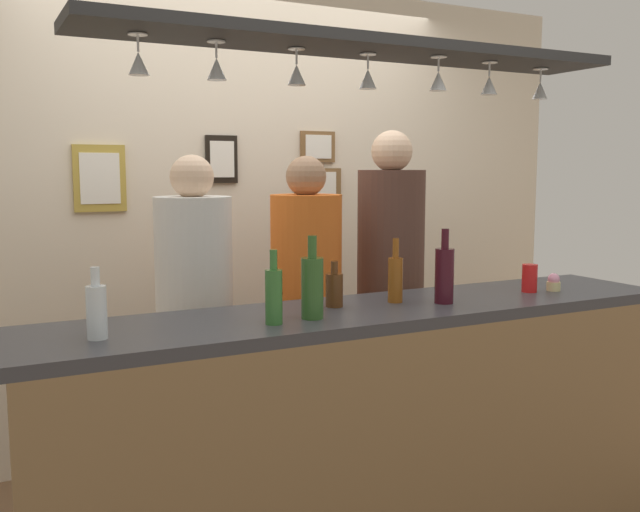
{
  "coord_description": "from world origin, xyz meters",
  "views": [
    {
      "loc": [
        -1.4,
        -2.65,
        1.56
      ],
      "look_at": [
        0.0,
        0.1,
        1.18
      ],
      "focal_mm": 39.39,
      "sensor_mm": 36.0,
      "label": 1
    }
  ],
  "objects_px": {
    "picture_frame_crest": "(222,159)",
    "picture_frame_caricature": "(100,178)",
    "person_middle_orange_shirt": "(306,292)",
    "person_left_white_patterned_shirt": "(195,302)",
    "bottle_beer_amber_tall": "(395,278)",
    "cupcake": "(554,283)",
    "bottle_beer_green_import": "(274,295)",
    "bottle_soda_clear": "(97,310)",
    "bottle_champagne_green": "(312,286)",
    "picture_frame_upper_small": "(318,147)",
    "drink_can": "(530,278)",
    "picture_frame_lower_pair": "(318,184)",
    "bottle_beer_brown_stubby": "(334,289)",
    "person_right_brown_shirt": "(390,268)",
    "bottle_wine_dark_red": "(444,274)"
  },
  "relations": [
    {
      "from": "drink_can",
      "to": "picture_frame_crest",
      "type": "bearing_deg",
      "value": 122.47
    },
    {
      "from": "drink_can",
      "to": "picture_frame_lower_pair",
      "type": "xyz_separation_m",
      "value": [
        -0.31,
        1.43,
        0.39
      ]
    },
    {
      "from": "bottle_beer_green_import",
      "to": "picture_frame_caricature",
      "type": "bearing_deg",
      "value": 101.64
    },
    {
      "from": "picture_frame_lower_pair",
      "to": "picture_frame_crest",
      "type": "bearing_deg",
      "value": 180.0
    },
    {
      "from": "bottle_beer_brown_stubby",
      "to": "bottle_champagne_green",
      "type": "xyz_separation_m",
      "value": [
        -0.17,
        -0.16,
        0.05
      ]
    },
    {
      "from": "bottle_champagne_green",
      "to": "picture_frame_caricature",
      "type": "xyz_separation_m",
      "value": [
        -0.47,
        1.49,
        0.37
      ]
    },
    {
      "from": "person_left_white_patterned_shirt",
      "to": "bottle_champagne_green",
      "type": "xyz_separation_m",
      "value": [
        0.2,
        -0.77,
        0.17
      ]
    },
    {
      "from": "bottle_soda_clear",
      "to": "bottle_champagne_green",
      "type": "distance_m",
      "value": 0.74
    },
    {
      "from": "picture_frame_upper_small",
      "to": "bottle_beer_amber_tall",
      "type": "bearing_deg",
      "value": -103.92
    },
    {
      "from": "drink_can",
      "to": "cupcake",
      "type": "xyz_separation_m",
      "value": [
        0.12,
        -0.02,
        -0.03
      ]
    },
    {
      "from": "drink_can",
      "to": "picture_frame_caricature",
      "type": "xyz_separation_m",
      "value": [
        -1.56,
        1.43,
        0.43
      ]
    },
    {
      "from": "picture_frame_upper_small",
      "to": "picture_frame_lower_pair",
      "type": "xyz_separation_m",
      "value": [
        0.0,
        0.0,
        -0.21
      ]
    },
    {
      "from": "person_left_white_patterned_shirt",
      "to": "person_middle_orange_shirt",
      "type": "distance_m",
      "value": 0.55
    },
    {
      "from": "person_middle_orange_shirt",
      "to": "person_left_white_patterned_shirt",
      "type": "bearing_deg",
      "value": 180.0
    },
    {
      "from": "bottle_soda_clear",
      "to": "bottle_champagne_green",
      "type": "height_order",
      "value": "bottle_champagne_green"
    },
    {
      "from": "bottle_beer_green_import",
      "to": "bottle_soda_clear",
      "type": "xyz_separation_m",
      "value": [
        -0.58,
        0.06,
        -0.01
      ]
    },
    {
      "from": "person_left_white_patterned_shirt",
      "to": "bottle_wine_dark_red",
      "type": "distance_m",
      "value": 1.11
    },
    {
      "from": "person_right_brown_shirt",
      "to": "picture_frame_upper_small",
      "type": "bearing_deg",
      "value": 93.88
    },
    {
      "from": "bottle_beer_green_import",
      "to": "drink_can",
      "type": "relative_size",
      "value": 2.13
    },
    {
      "from": "person_middle_orange_shirt",
      "to": "person_right_brown_shirt",
      "type": "height_order",
      "value": "person_right_brown_shirt"
    },
    {
      "from": "picture_frame_lower_pair",
      "to": "bottle_soda_clear",
      "type": "bearing_deg",
      "value": -136.17
    },
    {
      "from": "bottle_beer_amber_tall",
      "to": "picture_frame_lower_pair",
      "type": "distance_m",
      "value": 1.45
    },
    {
      "from": "person_right_brown_shirt",
      "to": "bottle_champagne_green",
      "type": "relative_size",
      "value": 5.86
    },
    {
      "from": "bottle_beer_amber_tall",
      "to": "bottle_champagne_green",
      "type": "xyz_separation_m",
      "value": [
        -0.44,
        -0.13,
        0.02
      ]
    },
    {
      "from": "cupcake",
      "to": "bottle_soda_clear",
      "type": "bearing_deg",
      "value": -179.85
    },
    {
      "from": "bottle_soda_clear",
      "to": "picture_frame_crest",
      "type": "xyz_separation_m",
      "value": [
        0.92,
        1.46,
        0.5
      ]
    },
    {
      "from": "bottle_soda_clear",
      "to": "cupcake",
      "type": "bearing_deg",
      "value": 0.15
    },
    {
      "from": "bottle_wine_dark_red",
      "to": "picture_frame_crest",
      "type": "xyz_separation_m",
      "value": [
        -0.42,
        1.47,
        0.47
      ]
    },
    {
      "from": "picture_frame_upper_small",
      "to": "picture_frame_caricature",
      "type": "relative_size",
      "value": 0.65
    },
    {
      "from": "drink_can",
      "to": "cupcake",
      "type": "height_order",
      "value": "drink_can"
    },
    {
      "from": "picture_frame_upper_small",
      "to": "picture_frame_lower_pair",
      "type": "height_order",
      "value": "picture_frame_upper_small"
    },
    {
      "from": "cupcake",
      "to": "picture_frame_lower_pair",
      "type": "bearing_deg",
      "value": 106.58
    },
    {
      "from": "bottle_beer_green_import",
      "to": "picture_frame_lower_pair",
      "type": "xyz_separation_m",
      "value": [
        0.94,
        1.51,
        0.35
      ]
    },
    {
      "from": "drink_can",
      "to": "picture_frame_crest",
      "type": "height_order",
      "value": "picture_frame_crest"
    },
    {
      "from": "bottle_beer_amber_tall",
      "to": "picture_frame_crest",
      "type": "bearing_deg",
      "value": 100.61
    },
    {
      "from": "picture_frame_crest",
      "to": "picture_frame_caricature",
      "type": "bearing_deg",
      "value": 180.0
    },
    {
      "from": "bottle_soda_clear",
      "to": "picture_frame_upper_small",
      "type": "distance_m",
      "value": 2.18
    },
    {
      "from": "bottle_beer_amber_tall",
      "to": "cupcake",
      "type": "bearing_deg",
      "value": -6.66
    },
    {
      "from": "bottle_beer_green_import",
      "to": "bottle_beer_brown_stubby",
      "type": "xyz_separation_m",
      "value": [
        0.33,
        0.18,
        -0.03
      ]
    },
    {
      "from": "bottle_beer_amber_tall",
      "to": "bottle_wine_dark_red",
      "type": "bearing_deg",
      "value": -32.77
    },
    {
      "from": "bottle_beer_amber_tall",
      "to": "bottle_beer_brown_stubby",
      "type": "relative_size",
      "value": 1.44
    },
    {
      "from": "bottle_beer_green_import",
      "to": "picture_frame_upper_small",
      "type": "xyz_separation_m",
      "value": [
        0.93,
        1.51,
        0.56
      ]
    },
    {
      "from": "person_left_white_patterned_shirt",
      "to": "drink_can",
      "type": "bearing_deg",
      "value": -28.54
    },
    {
      "from": "person_right_brown_shirt",
      "to": "drink_can",
      "type": "distance_m",
      "value": 0.75
    },
    {
      "from": "person_right_brown_shirt",
      "to": "picture_frame_lower_pair",
      "type": "bearing_deg",
      "value": 93.74
    },
    {
      "from": "cupcake",
      "to": "picture_frame_crest",
      "type": "relative_size",
      "value": 0.3
    },
    {
      "from": "person_left_white_patterned_shirt",
      "to": "picture_frame_crest",
      "type": "relative_size",
      "value": 6.26
    },
    {
      "from": "bottle_soda_clear",
      "to": "person_right_brown_shirt",
      "type": "bearing_deg",
      "value": 25.11
    },
    {
      "from": "person_right_brown_shirt",
      "to": "drink_can",
      "type": "bearing_deg",
      "value": -69.24
    },
    {
      "from": "bottle_beer_green_import",
      "to": "picture_frame_crest",
      "type": "distance_m",
      "value": 1.62
    }
  ]
}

